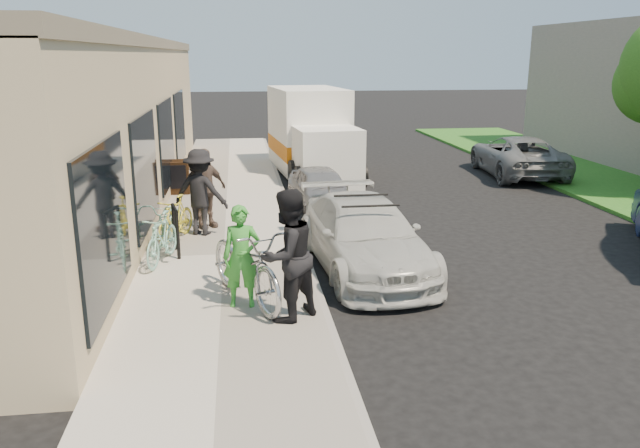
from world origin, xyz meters
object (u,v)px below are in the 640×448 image
cruiser_bike_c (176,219)px  bystander_b (204,189)px  bike_rack (176,226)px  moving_truck (311,136)px  cruiser_bike_b (168,221)px  tandem_bike (246,263)px  cruiser_bike_a (162,238)px  man_standing (287,255)px  bystander_a (200,192)px  sedan_white (364,236)px  sandwich_board (179,177)px  sedan_silver (321,189)px  far_car_gray (517,156)px  woman_rider (242,257)px

cruiser_bike_c → bystander_b: bearing=79.9°
bystander_b → bike_rack: bearing=-136.6°
bike_rack → moving_truck: 9.53m
bystander_b → cruiser_bike_b: bearing=-156.6°
cruiser_bike_c → bystander_b: size_ratio=0.86×
bike_rack → tandem_bike: bearing=-63.0°
cruiser_bike_a → cruiser_bike_c: size_ratio=1.01×
tandem_bike → man_standing: size_ratio=1.22×
moving_truck → man_standing: moving_truck is taller
bystander_a → sedan_white: bearing=164.7°
sandwich_board → sedan_silver: (3.66, -1.61, -0.08)m
bike_rack → tandem_bike: tandem_bike is taller
far_car_gray → bystander_b: bearing=35.9°
bystander_b → cruiser_bike_c: bearing=-154.1°
woman_rider → cruiser_bike_c: (-1.30, 3.65, -0.33)m
bike_rack → bystander_a: size_ratio=0.52×
cruiser_bike_c → far_car_gray: bearing=53.9°
cruiser_bike_b → bystander_b: 1.31m
sandwich_board → sedan_silver: size_ratio=0.29×
sandwich_board → man_standing: man_standing is taller
bike_rack → cruiser_bike_c: bearing=95.2°
far_car_gray → bike_rack: bearing=42.2°
sedan_silver → cruiser_bike_c: 4.35m
cruiser_bike_b → sedan_silver: bearing=53.0°
man_standing → bystander_a: bearing=-111.9°
moving_truck → bystander_b: size_ratio=3.32×
cruiser_bike_a → woman_rider: bearing=-43.7°
cruiser_bike_c → cruiser_bike_b: bearing=-117.0°
bike_rack → bystander_a: 1.44m
moving_truck → cruiser_bike_b: size_ratio=3.53×
sandwich_board → woman_rider: 8.20m
sedan_silver → cruiser_bike_c: (-3.35, -2.77, 0.05)m
man_standing → cruiser_bike_c: bearing=-104.7°
sandwich_board → woman_rider: (1.61, -8.03, 0.30)m
far_car_gray → sedan_white: bearing=57.0°
sandwich_board → sedan_silver: bearing=-24.1°
bike_rack → cruiser_bike_b: size_ratio=0.57×
sandwich_board → bystander_b: bearing=-76.4°
woman_rider → bystander_a: 4.12m
bike_rack → man_standing: size_ratio=0.49×
sandwich_board → bystander_a: 4.10m
cruiser_bike_a → sedan_silver: bearing=64.3°
far_car_gray → cruiser_bike_a: (-10.42, -7.97, -0.04)m
bike_rack → far_car_gray: 12.68m
moving_truck → man_standing: (-1.77, -12.06, -0.12)m
sedan_white → far_car_gray: (6.77, 8.41, 0.00)m
sedan_silver → far_car_gray: (6.95, 3.78, 0.10)m
sedan_white → bystander_a: bearing=139.0°
man_standing → sedan_white: bearing=-163.2°
far_car_gray → cruiser_bike_b: bearing=38.4°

